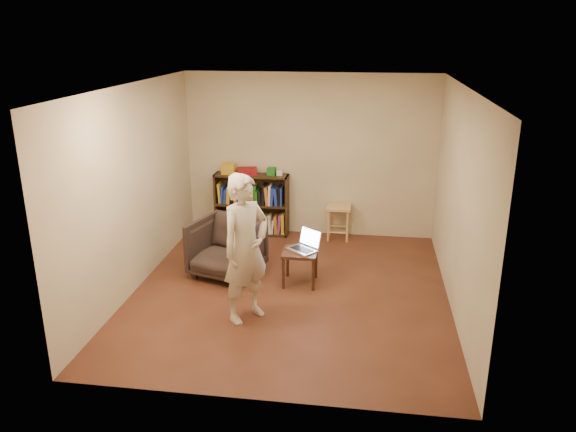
# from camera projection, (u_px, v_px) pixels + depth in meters

# --- Properties ---
(floor) EXTENTS (4.50, 4.50, 0.00)m
(floor) POSITION_uv_depth(u_px,v_px,m) (290.00, 292.00, 7.25)
(floor) COLOR #442316
(floor) RESTS_ON ground
(ceiling) EXTENTS (4.50, 4.50, 0.00)m
(ceiling) POSITION_uv_depth(u_px,v_px,m) (290.00, 86.00, 6.42)
(ceiling) COLOR white
(ceiling) RESTS_ON wall_back
(wall_back) EXTENTS (4.00, 0.00, 4.00)m
(wall_back) POSITION_uv_depth(u_px,v_px,m) (310.00, 156.00, 8.95)
(wall_back) COLOR beige
(wall_back) RESTS_ON floor
(wall_left) EXTENTS (0.00, 4.50, 4.50)m
(wall_left) POSITION_uv_depth(u_px,v_px,m) (134.00, 189.00, 7.11)
(wall_left) COLOR beige
(wall_left) RESTS_ON floor
(wall_right) EXTENTS (0.00, 4.50, 4.50)m
(wall_right) POSITION_uv_depth(u_px,v_px,m) (459.00, 202.00, 6.57)
(wall_right) COLOR beige
(wall_right) RESTS_ON floor
(bookshelf) EXTENTS (1.20, 0.30, 1.00)m
(bookshelf) POSITION_uv_depth(u_px,v_px,m) (252.00, 207.00, 9.20)
(bookshelf) COLOR black
(bookshelf) RESTS_ON floor
(box_yellow) EXTENTS (0.23, 0.18, 0.18)m
(box_yellow) POSITION_uv_depth(u_px,v_px,m) (229.00, 169.00, 9.02)
(box_yellow) COLOR gold
(box_yellow) RESTS_ON bookshelf
(red_cloth) EXTENTS (0.36, 0.29, 0.10)m
(red_cloth) POSITION_uv_depth(u_px,v_px,m) (247.00, 171.00, 9.00)
(red_cloth) COLOR maroon
(red_cloth) RESTS_ON bookshelf
(box_green) EXTENTS (0.14, 0.14, 0.12)m
(box_green) POSITION_uv_depth(u_px,v_px,m) (271.00, 171.00, 8.95)
(box_green) COLOR #1E681B
(box_green) RESTS_ON bookshelf
(box_white) EXTENTS (0.10, 0.10, 0.07)m
(box_white) POSITION_uv_depth(u_px,v_px,m) (280.00, 173.00, 8.96)
(box_white) COLOR silver
(box_white) RESTS_ON bookshelf
(stool) EXTENTS (0.38, 0.38, 0.55)m
(stool) POSITION_uv_depth(u_px,v_px,m) (339.00, 212.00, 8.95)
(stool) COLOR tan
(stool) RESTS_ON floor
(armchair) EXTENTS (1.06, 1.07, 0.79)m
(armchair) POSITION_uv_depth(u_px,v_px,m) (227.00, 248.00, 7.64)
(armchair) COLOR black
(armchair) RESTS_ON floor
(side_table) EXTENTS (0.45, 0.45, 0.46)m
(side_table) POSITION_uv_depth(u_px,v_px,m) (300.00, 256.00, 7.38)
(side_table) COLOR black
(side_table) RESTS_ON floor
(laptop) EXTENTS (0.49, 0.48, 0.27)m
(laptop) POSITION_uv_depth(u_px,v_px,m) (305.00, 245.00, 7.38)
(laptop) COLOR #BDBDC2
(laptop) RESTS_ON side_table
(person) EXTENTS (0.72, 0.76, 1.74)m
(person) POSITION_uv_depth(u_px,v_px,m) (246.00, 249.00, 6.34)
(person) COLOR beige
(person) RESTS_ON floor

